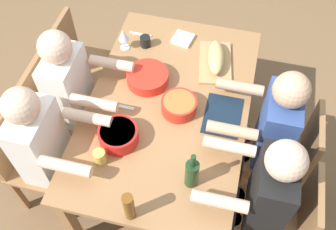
{
  "coord_description": "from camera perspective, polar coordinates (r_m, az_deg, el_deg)",
  "views": [
    {
      "loc": [
        -1.46,
        -0.36,
        2.72
      ],
      "look_at": [
        0.0,
        0.0,
        0.63
      ],
      "focal_mm": 41.11,
      "sensor_mm": 36.0,
      "label": 1
    }
  ],
  "objects": [
    {
      "name": "cutting_board",
      "position": [
        2.73,
        7.0,
        7.71
      ],
      "size": [
        0.43,
        0.28,
        0.02
      ],
      "primitive_type": "cube",
      "rotation": [
        0.0,
        0.0,
        0.17
      ],
      "color": "tan",
      "rests_on": "dining_table"
    },
    {
      "name": "diner_near_center",
      "position": [
        2.51,
        14.68,
        -1.97
      ],
      "size": [
        0.41,
        0.53,
        1.2
      ],
      "color": "#2D2D38",
      "rests_on": "ground_plane"
    },
    {
      "name": "carving_knife",
      "position": [
        2.5,
        -7.61,
        1.41
      ],
      "size": [
        0.03,
        0.23,
        0.01
      ],
      "primitive_type": "cube",
      "rotation": [
        0.0,
        0.0,
        1.56
      ],
      "color": "silver",
      "rests_on": "dining_table"
    },
    {
      "name": "serving_bowl_pasta",
      "position": [
        2.3,
        -7.39,
        -2.92
      ],
      "size": [
        0.24,
        0.24,
        0.1
      ],
      "color": "red",
      "rests_on": "dining_table"
    },
    {
      "name": "serving_bowl_fruit",
      "position": [
        2.42,
        1.65,
        1.49
      ],
      "size": [
        0.23,
        0.23,
        0.09
      ],
      "color": "red",
      "rests_on": "dining_table"
    },
    {
      "name": "cup_far_left",
      "position": [
        2.25,
        -10.08,
        -6.15
      ],
      "size": [
        0.07,
        0.07,
        0.1
      ],
      "primitive_type": "cylinder",
      "color": "gold",
      "rests_on": "dining_table"
    },
    {
      "name": "serving_bowl_salad",
      "position": [
        2.58,
        -3.05,
        5.66
      ],
      "size": [
        0.28,
        0.28,
        0.08
      ],
      "color": "red",
      "rests_on": "dining_table"
    },
    {
      "name": "ground_plane",
      "position": [
        3.11,
        0.0,
        -6.78
      ],
      "size": [
        8.0,
        8.0,
        0.0
      ],
      "primitive_type": "plane",
      "color": "brown"
    },
    {
      "name": "dining_table",
      "position": [
        2.55,
        0.0,
        0.38
      ],
      "size": [
        1.64,
        1.03,
        0.74
      ],
      "color": "#9E7044",
      "rests_on": "ground_plane"
    },
    {
      "name": "diner_near_left",
      "position": [
        2.28,
        13.68,
        -11.2
      ],
      "size": [
        0.41,
        0.53,
        1.2
      ],
      "color": "#2D2D38",
      "rests_on": "ground_plane"
    },
    {
      "name": "beer_bottle",
      "position": [
        2.03,
        -5.82,
        -13.38
      ],
      "size": [
        0.06,
        0.06,
        0.22
      ],
      "primitive_type": "cylinder",
      "color": "brown",
      "rests_on": "dining_table"
    },
    {
      "name": "diner_far_center",
      "position": [
        2.69,
        -13.7,
        3.54
      ],
      "size": [
        0.41,
        0.53,
        1.2
      ],
      "color": "#2D2D38",
      "rests_on": "ground_plane"
    },
    {
      "name": "bread_loaf",
      "position": [
        2.69,
        7.12,
        8.52
      ],
      "size": [
        0.33,
        0.16,
        0.09
      ],
      "primitive_type": "ellipsoid",
      "rotation": [
        0.0,
        0.0,
        0.17
      ],
      "color": "tan",
      "rests_on": "cutting_board"
    },
    {
      "name": "chair_far_center",
      "position": [
        2.92,
        -16.17,
        1.5
      ],
      "size": [
        0.4,
        0.4,
        0.85
      ],
      "color": "#9E7044",
      "rests_on": "ground_plane"
    },
    {
      "name": "chair_near_left",
      "position": [
        2.5,
        16.94,
        -13.97
      ],
      "size": [
        0.4,
        0.4,
        0.85
      ],
      "color": "#9E7044",
      "rests_on": "ground_plane"
    },
    {
      "name": "wine_glass",
      "position": [
        2.77,
        -6.63,
        11.6
      ],
      "size": [
        0.08,
        0.08,
        0.17
      ],
      "color": "silver",
      "rests_on": "dining_table"
    },
    {
      "name": "diner_far_left",
      "position": [
        2.47,
        -17.52,
        -4.41
      ],
      "size": [
        0.41,
        0.53,
        1.2
      ],
      "color": "#2D2D38",
      "rests_on": "ground_plane"
    },
    {
      "name": "wine_bottle",
      "position": [
        2.11,
        3.55,
        -8.6
      ],
      "size": [
        0.08,
        0.08,
        0.29
      ],
      "color": "#193819",
      "rests_on": "dining_table"
    },
    {
      "name": "placemat_near_center",
      "position": [
        2.46,
        8.1,
        -0.05
      ],
      "size": [
        0.32,
        0.23,
        0.01
      ],
      "primitive_type": "cube",
      "color": "#142333",
      "rests_on": "dining_table"
    },
    {
      "name": "chair_far_right",
      "position": [
        3.17,
        -12.99,
        7.84
      ],
      "size": [
        0.4,
        0.4,
        0.85
      ],
      "color": "#9E7044",
      "rests_on": "ground_plane"
    },
    {
      "name": "napkin_stack",
      "position": [
        2.88,
        2.2,
        11.23
      ],
      "size": [
        0.16,
        0.16,
        0.02
      ],
      "primitive_type": "cube",
      "rotation": [
        0.0,
        0.0,
        -0.18
      ],
      "color": "white",
      "rests_on": "dining_table"
    },
    {
      "name": "chair_far_left",
      "position": [
        2.73,
        -19.84,
        -5.89
      ],
      "size": [
        0.4,
        0.4,
        0.85
      ],
      "color": "#9E7044",
      "rests_on": "ground_plane"
    },
    {
      "name": "chair_near_center",
      "position": [
        2.71,
        17.54,
        -5.22
      ],
      "size": [
        0.4,
        0.4,
        0.85
      ],
      "color": "#9E7044",
      "rests_on": "ground_plane"
    },
    {
      "name": "fork_near_left",
      "position": [
        2.16,
        5.6,
        -12.54
      ],
      "size": [
        0.04,
        0.17,
        0.01
      ],
      "primitive_type": "cube",
      "rotation": [
        0.0,
        0.0,
        -0.12
      ],
      "color": "silver",
      "rests_on": "dining_table"
    },
    {
      "name": "cup_far_right",
      "position": [
        2.82,
        -3.38,
        10.84
      ],
      "size": [
        0.07,
        0.07,
        0.08
      ],
      "primitive_type": "cylinder",
      "color": "black",
      "rests_on": "dining_table"
    },
    {
      "name": "fork_far_right",
      "position": [
        2.93,
        -4.11,
        11.85
      ],
      "size": [
        0.02,
        0.17,
        0.01
      ],
      "primitive_type": "cube",
      "rotation": [
        0.0,
        0.0,
        -0.04
      ],
      "color": "silver",
      "rests_on": "dining_table"
    }
  ]
}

